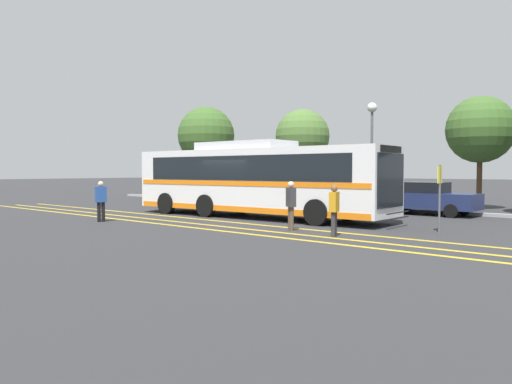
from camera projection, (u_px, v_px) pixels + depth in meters
The scene contains 18 objects.
ground_plane at pixel (239, 217), 22.08m from camera, with size 220.00×220.00×0.00m, color #2D2D30.
lane_strip_0 at pixel (220, 221), 20.27m from camera, with size 0.20×32.39×0.01m, color gold.
lane_strip_1 at pixel (196, 224), 19.29m from camera, with size 0.20×32.39×0.01m, color gold.
lane_strip_2 at pixel (176, 226), 18.57m from camera, with size 0.20×32.39×0.01m, color gold.
curb_strip at pixel (343, 207), 27.32m from camera, with size 40.39×0.36×0.15m, color #99999E.
transit_bus at pixel (256, 179), 21.86m from camera, with size 12.81×3.27×3.33m.
parked_car_0 at pixel (186, 189), 34.55m from camera, with size 4.06×2.09×1.57m.
parked_car_1 at pixel (241, 192), 31.16m from camera, with size 4.77×2.19×1.46m.
parked_car_2 at pixel (322, 195), 26.97m from camera, with size 4.60×1.96×1.46m.
parked_car_3 at pixel (427, 198), 23.20m from camera, with size 4.57×1.82×1.52m.
pedestrian_0 at pixel (334, 208), 15.43m from camera, with size 0.33×0.46×1.61m.
pedestrian_1 at pixel (291, 203), 17.08m from camera, with size 0.47×0.40×1.69m.
pedestrian_2 at pixel (101, 199), 20.00m from camera, with size 0.32×0.46×1.63m.
bus_stop_sign at pixel (440, 190), 16.43m from camera, with size 0.07×0.40×2.25m.
street_lamp at pixel (372, 129), 27.29m from camera, with size 0.53×0.53×5.78m.
tree_0 at pixel (206, 135), 38.65m from camera, with size 4.39×4.39×7.00m.
tree_2 at pixel (302, 137), 34.08m from camera, with size 3.70×3.70×6.25m.
tree_3 at pixel (480, 130), 26.37m from camera, with size 3.54×3.54×6.01m.
Camera 1 is at (15.14, -16.00, 2.05)m, focal length 35.00 mm.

